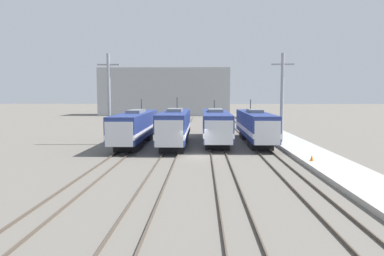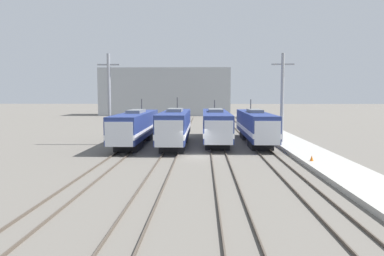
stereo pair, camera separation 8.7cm
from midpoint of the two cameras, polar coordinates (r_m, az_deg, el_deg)
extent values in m
plane|color=#666059|center=(35.49, 0.29, -4.32)|extent=(400.00, 400.00, 0.00)
cube|color=#4C4238|center=(36.48, -12.01, -4.06)|extent=(0.07, 120.00, 0.15)
cube|color=#4C4238|center=(36.17, -9.79, -4.10)|extent=(0.07, 120.00, 0.15)
cube|color=#4C4238|center=(35.68, -4.65, -4.17)|extent=(0.07, 120.00, 0.15)
cube|color=#4C4238|center=(35.55, -2.34, -4.19)|extent=(0.07, 120.00, 0.15)
cube|color=#4C4238|center=(35.48, 2.92, -4.21)|extent=(0.07, 120.00, 0.15)
cube|color=#4C4238|center=(35.54, 5.24, -4.21)|extent=(0.07, 120.00, 0.15)
cube|color=#4C4238|center=(35.90, 10.44, -4.18)|extent=(0.07, 120.00, 0.15)
cube|color=#4C4238|center=(36.15, 12.70, -4.16)|extent=(0.07, 120.00, 0.15)
cube|color=black|center=(40.18, -9.67, -2.60)|extent=(2.45, 4.02, 0.95)
cube|color=black|center=(49.10, -7.60, -1.18)|extent=(2.45, 4.02, 0.95)
cube|color=navy|center=(44.44, -8.56, 0.55)|extent=(2.88, 18.26, 2.75)
cube|color=silver|center=(44.49, -8.55, -0.16)|extent=(2.92, 18.30, 0.49)
cube|color=silver|center=(36.54, -10.79, -0.79)|extent=(2.65, 2.24, 2.34)
cube|color=black|center=(35.48, -11.16, -0.14)|extent=(2.25, 0.08, 0.65)
cube|color=slate|center=(44.35, -8.59, 2.54)|extent=(1.59, 4.56, 0.35)
cylinder|color=#38383D|center=(48.28, -7.76, 3.48)|extent=(0.12, 0.12, 1.57)
cube|color=black|center=(38.77, -3.07, -2.82)|extent=(2.46, 3.54, 0.95)
cube|color=black|center=(46.72, -2.28, -1.46)|extent=(2.46, 3.54, 0.95)
cube|color=navy|center=(42.54, -2.65, 0.53)|extent=(2.90, 16.08, 2.95)
cube|color=silver|center=(42.60, -2.65, -0.26)|extent=(2.94, 16.12, 0.53)
cube|color=silver|center=(35.50, -3.49, -0.74)|extent=(2.67, 2.05, 2.51)
cube|color=black|center=(34.51, -3.63, 0.01)|extent=(2.27, 0.08, 0.70)
cube|color=slate|center=(42.44, -2.66, 2.76)|extent=(1.59, 4.02, 0.35)
cylinder|color=#38383D|center=(45.95, -2.34, 3.70)|extent=(0.12, 0.12, 1.58)
cube|color=black|center=(41.20, 3.73, -2.35)|extent=(2.58, 4.20, 0.95)
cube|color=black|center=(50.68, 3.33, -0.95)|extent=(2.58, 4.20, 0.95)
cube|color=navy|center=(45.76, 3.52, 0.75)|extent=(3.03, 19.10, 2.79)
cube|color=silver|center=(45.80, 3.52, 0.06)|extent=(3.07, 19.14, 0.50)
cube|color=silver|center=(37.28, 3.96, -0.57)|extent=(2.79, 2.24, 2.38)
cube|color=black|center=(36.20, 4.04, 0.09)|extent=(2.37, 0.08, 0.67)
cube|color=slate|center=(45.66, 3.53, 2.72)|extent=(1.67, 4.78, 0.35)
cylinder|color=#38383D|center=(49.84, 3.37, 3.50)|extent=(0.12, 0.12, 1.36)
cube|color=black|center=(41.33, 10.26, -2.40)|extent=(2.32, 3.96, 0.95)
cube|color=black|center=(50.18, 8.72, -1.06)|extent=(2.32, 3.96, 0.95)
cube|color=navy|center=(45.57, 9.45, 0.65)|extent=(2.72, 17.99, 2.75)
cube|color=silver|center=(45.62, 9.44, -0.04)|extent=(2.76, 18.03, 0.50)
cube|color=silver|center=(37.77, 11.09, -0.60)|extent=(2.51, 2.31, 2.34)
cube|color=black|center=(36.67, 11.38, 0.03)|extent=(2.13, 0.08, 0.66)
cube|color=slate|center=(45.48, 9.48, 2.60)|extent=(1.50, 4.50, 0.35)
cylinder|color=#38383D|center=(49.38, 8.86, 3.46)|extent=(0.12, 0.12, 1.49)
cylinder|color=gray|center=(44.34, -12.59, 4.25)|extent=(0.38, 0.38, 10.50)
cube|color=gray|center=(44.46, -12.69, 9.40)|extent=(2.57, 0.16, 0.16)
cylinder|color=gray|center=(43.94, 13.50, 4.23)|extent=(0.38, 0.38, 10.50)
cube|color=gray|center=(44.07, 13.61, 9.42)|extent=(2.57, 0.16, 0.16)
cube|color=#A8A59E|center=(36.93, 17.84, -3.92)|extent=(4.00, 120.00, 0.36)
cone|color=orange|center=(32.48, 17.73, -4.38)|extent=(0.29, 0.29, 0.47)
cube|color=#9EA3A8|center=(107.24, -4.14, 5.51)|extent=(36.15, 10.60, 13.14)
camera|label=1|loc=(0.04, -90.07, -0.01)|focal=35.00mm
camera|label=2|loc=(0.04, 89.93, 0.01)|focal=35.00mm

